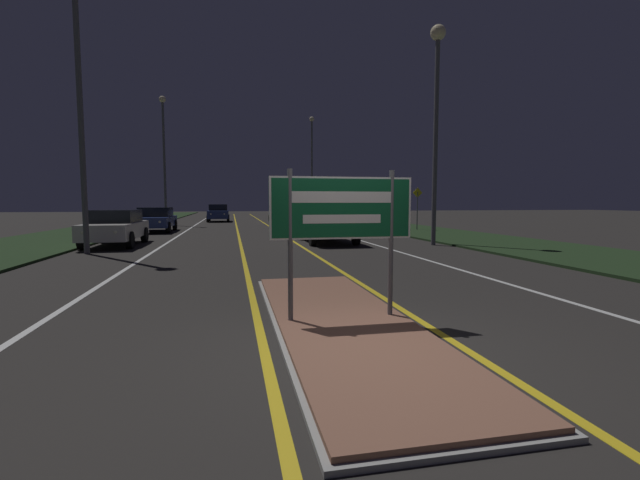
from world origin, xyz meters
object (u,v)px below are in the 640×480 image
Objects in this scene: highway_sign at (342,215)px; streetlight_right_far at (312,158)px; car_receding_3 at (297,211)px; car_approaching_0 at (116,227)px; car_approaching_1 at (156,219)px; car_receding_1 at (293,216)px; car_receding_2 at (281,214)px; warning_sign at (417,205)px; streetlight_left_near at (78,57)px; car_approaching_2 at (218,213)px; streetlight_left_far at (164,146)px; car_receding_0 at (327,224)px; streetlight_right_near at (437,94)px.

highway_sign is 0.21× the size of streetlight_right_far.
highway_sign is 43.53m from car_receding_3.
car_approaching_0 is 0.96× the size of car_approaching_1.
car_receding_1 is 20.12m from car_receding_3.
car_receding_2 reaches higher than car_receding_1.
warning_sign is (9.51, 18.40, 0.04)m from highway_sign.
car_approaching_2 is (3.61, 23.92, -5.58)m from streetlight_left_near.
warning_sign is at bearing -51.46° from car_approaching_2.
car_receding_2 is 14.84m from warning_sign.
car_approaching_2 is at bearing 55.07° from streetlight_left_far.
car_receding_2 is 0.97× the size of car_approaching_1.
car_approaching_1 is (-11.72, -22.38, -0.01)m from car_receding_3.
car_receding_2 is 1.08× the size of car_approaching_2.
highway_sign is 0.46× the size of car_approaching_0.
car_approaching_2 reaches higher than car_approaching_1.
highway_sign is 0.48× the size of car_receding_3.
streetlight_right_far is 24.41m from car_receding_0.
streetlight_left_far is at bearing -124.93° from car_approaching_2.
streetlight_left_far is at bearing 125.15° from streetlight_right_near.
streetlight_left_near is 10.66m from car_receding_0.
car_approaching_1 is 13.32m from car_approaching_2.
car_approaching_2 is 1.65× the size of warning_sign.
car_receding_2 is at bearing 84.99° from highway_sign.
streetlight_left_near is at bearing -95.00° from car_approaching_0.
highway_sign is 31.73m from car_receding_2.
car_receding_1 is 1.12× the size of car_receding_3.
car_receding_3 is 1.71× the size of warning_sign.
car_receding_3 is 12.72m from car_approaching_2.
highway_sign is at bearing -96.45° from car_receding_1.
car_approaching_1 is at bearing -128.51° from car_receding_2.
car_approaching_1 is (-5.86, 20.75, -0.80)m from highway_sign.
streetlight_left_near is (-6.26, 9.75, 4.82)m from highway_sign.
highway_sign is 29.40m from streetlight_left_far.
streetlight_right_far is 2.32× the size of car_receding_3.
car_approaching_2 is at bearing -132.00° from car_receding_3.
car_receding_0 is at bearing -45.77° from car_approaching_1.
car_receding_0 is 1.10× the size of car_receding_3.
streetlight_right_far is 2.22× the size of car_receding_2.
streetlight_right_near is at bearing -54.85° from streetlight_left_far.
car_approaching_1 is at bearing -86.28° from streetlight_left_far.
streetlight_left_near is 35.95m from car_receding_3.
streetlight_left_far is at bearing 102.64° from highway_sign.
highway_sign is at bearing -85.50° from car_approaching_2.
warning_sign reaches higher than car_approaching_2.
streetlight_right_far reaches higher than car_approaching_1.
streetlight_right_far is at bearing 80.92° from car_receding_0.
car_approaching_1 is 15.58m from warning_sign.
warning_sign reaches higher than car_approaching_0.
highway_sign is 21.58m from car_approaching_1.
car_receding_3 is (-0.41, 7.43, -5.23)m from streetlight_right_far.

